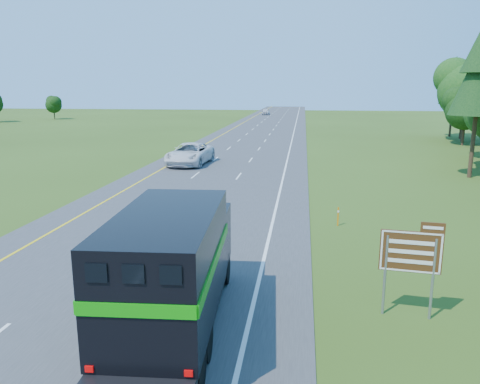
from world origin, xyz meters
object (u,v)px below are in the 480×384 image
at_px(white_suv, 190,154).
at_px(far_car, 266,112).
at_px(exit_sign, 412,256).
at_px(horse_truck, 173,265).

relative_size(white_suv, far_car, 1.50).
xyz_separation_m(far_car, exit_sign, (13.71, -115.00, 1.20)).
distance_m(horse_truck, white_suv, 31.38).
distance_m(far_car, exit_sign, 115.82).
xyz_separation_m(white_suv, far_car, (0.36, 86.18, -0.18)).
bearing_deg(far_car, exit_sign, -83.33).
xyz_separation_m(horse_truck, far_car, (-6.58, 116.77, -1.20)).
bearing_deg(exit_sign, horse_truck, -159.01).
xyz_separation_m(white_suv, exit_sign, (14.07, -28.82, 1.02)).
height_order(horse_truck, white_suv, horse_truck).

